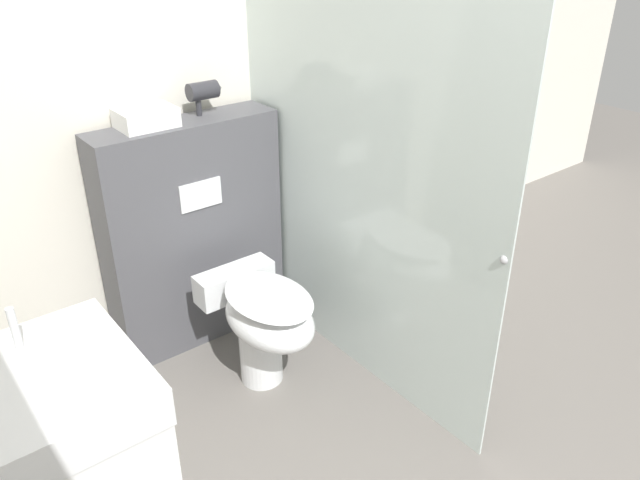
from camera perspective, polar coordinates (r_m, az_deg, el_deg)
wall_back at (r=3.25m, az=-12.58°, el=12.50°), size 8.00×0.06×2.50m
partition_panel at (r=3.28m, az=-11.46°, el=0.52°), size 0.93×0.25×1.20m
shower_glass at (r=2.83m, az=3.33°, el=5.35°), size 0.04×1.70×1.98m
toilet at (r=2.97m, az=-5.24°, el=-7.27°), size 0.40×0.63×0.54m
hair_drier at (r=3.12m, az=-10.53°, el=13.23°), size 0.18×0.09×0.16m
folded_towel at (r=3.00m, az=-15.63°, el=10.73°), size 0.26×0.20×0.09m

